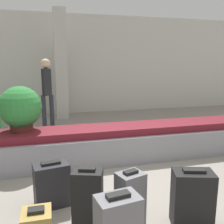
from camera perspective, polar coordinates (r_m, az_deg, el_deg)
name	(u,v)px	position (r m, az deg, el deg)	size (l,w,h in m)	color
ground_plane	(138,196)	(3.35, 5.91, -18.50)	(18.00, 18.00, 0.00)	gray
back_wall	(78,65)	(8.43, -7.70, 10.67)	(18.00, 0.06, 3.20)	beige
carousel	(112,143)	(4.36, 0.00, -7.20)	(8.92, 0.76, 0.59)	gray
pillar	(61,65)	(7.67, -11.61, 10.51)	(0.36, 0.36, 3.20)	beige
suitcase_0	(192,199)	(2.81, 17.84, -18.31)	(0.46, 0.36, 0.62)	black
suitcase_2	(88,200)	(2.62, -5.56, -19.47)	(0.34, 0.29, 0.66)	black
suitcase_3	(52,184)	(3.11, -13.60, -15.78)	(0.43, 0.33, 0.54)	#232328
suitcase_5	(130,199)	(2.71, 4.18, -19.15)	(0.32, 0.28, 0.59)	slate
potted_plant_1	(20,108)	(4.19, -20.21, 0.79)	(0.66, 0.66, 0.71)	#4C2319
traveler_0	(47,87)	(6.59, -14.70, 5.63)	(0.31, 0.35, 1.76)	#282833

